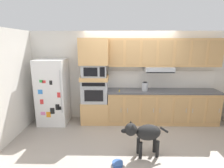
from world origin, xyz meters
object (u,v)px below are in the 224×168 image
Objects in this scene: screwdriver at (120,91)px; dog at (144,133)px; dog_food_bowl at (118,163)px; microwave at (94,70)px; electric_kettle at (145,87)px; refrigerator at (53,92)px; built_in_oven at (95,91)px.

dog is at bearing -73.13° from screwdriver.
dog_food_bowl is (-0.07, -1.76, -0.90)m from screwdriver.
microwave is 4.76× the size of screwdriver.
microwave is 2.17m from dog.
refrigerator is at bearing -179.53° from electric_kettle.
electric_kettle reaches higher than dog_food_bowl.
built_in_oven is (1.14, 0.07, 0.02)m from refrigerator.
microwave is at bearing 178.00° from electric_kettle.
electric_kettle reaches higher than screwdriver.
dog is (-0.23, -1.53, -0.55)m from electric_kettle.
screwdriver is 1.59m from dog.
built_in_oven is at bearing -62.97° from dog.
electric_kettle is at bearing 6.02° from screwdriver.
dog_food_bowl is at bearing -72.22° from microwave.
electric_kettle is (2.49, 0.02, 0.15)m from refrigerator.
refrigerator is 2.66m from dog_food_bowl.
dog is (2.26, -1.51, -0.40)m from refrigerator.
electric_kettle is 0.25× the size of dog.
refrigerator is 1.82m from screwdriver.
screwdriver is at bearing -9.94° from built_in_oven.
refrigerator is 13.00× the size of screwdriver.
dog is (1.12, -1.58, -0.98)m from microwave.
dog is at bearing -54.63° from built_in_oven.
built_in_oven reaches higher than screwdriver.
screwdriver is (1.82, -0.05, 0.05)m from refrigerator.
electric_kettle is at bearing 67.80° from dog_food_bowl.
refrigerator is 2.73× the size of microwave.
dog is 4.71× the size of dog_food_bowl.
microwave reaches higher than dog_food_bowl.
refrigerator is 1.14m from built_in_oven.
refrigerator is 2.74m from dog.
built_in_oven is 2.16m from dog_food_bowl.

